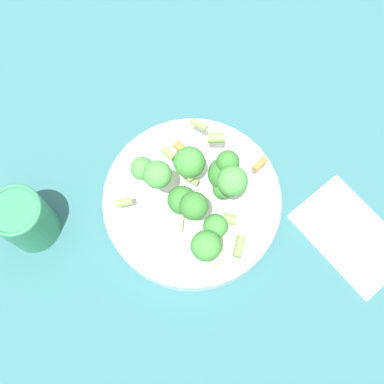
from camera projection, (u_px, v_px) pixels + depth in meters
The scene contains 6 objects.
ground_plane at pixel (192, 205), 0.69m from camera, with size 3.00×3.00×0.00m, color #2D6066.
bowl at pixel (192, 200), 0.67m from camera, with size 0.27×0.27×0.04m.
pasta_salad at pixel (200, 188), 0.60m from camera, with size 0.19×0.19×0.10m.
cup at pixel (25, 219), 0.63m from camera, with size 0.07×0.07×0.10m.
napkin at pixel (351, 235), 0.67m from camera, with size 0.18×0.13×0.01m.
spoon at pixel (333, 235), 0.66m from camera, with size 0.20×0.03×0.01m.
Camera 1 is at (0.15, -0.17, 0.66)m, focal length 42.00 mm.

